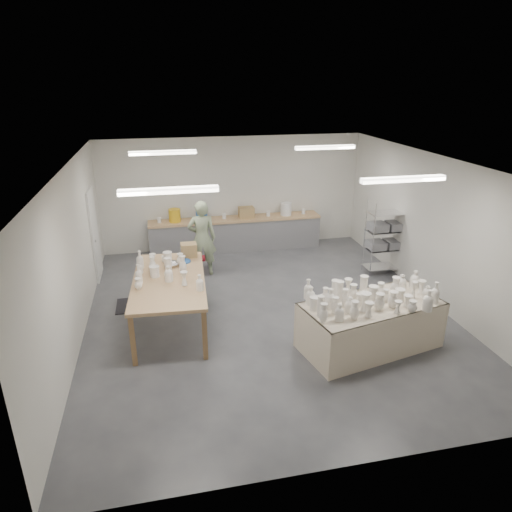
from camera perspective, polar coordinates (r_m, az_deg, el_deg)
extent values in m
plane|color=#424449|center=(9.26, 1.38, -7.06)|extent=(8.00, 8.00, 0.00)
cube|color=white|center=(8.26, 1.57, 11.48)|extent=(7.00, 8.00, 0.02)
cube|color=silver|center=(12.41, -2.88, 7.84)|extent=(7.00, 0.02, 3.00)
cube|color=silver|center=(5.24, 12.00, -12.98)|extent=(7.00, 0.02, 3.00)
cube|color=silver|center=(8.57, -21.92, -0.09)|extent=(0.02, 8.00, 3.00)
cube|color=silver|center=(10.02, 21.35, 3.01)|extent=(0.02, 8.00, 3.00)
cube|color=white|center=(11.14, -19.52, 2.59)|extent=(0.05, 0.90, 2.10)
cube|color=white|center=(6.57, -10.83, 8.05)|extent=(1.40, 0.12, 0.08)
cube|color=white|center=(7.55, 17.94, 9.12)|extent=(1.40, 0.12, 0.08)
cube|color=white|center=(10.01, -11.56, 12.55)|extent=(1.40, 0.12, 0.08)
cube|color=white|center=(10.68, 8.64, 13.27)|extent=(1.40, 0.12, 0.08)
cube|color=tan|center=(12.27, -2.58, 4.63)|extent=(4.60, 0.60, 0.06)
cube|color=slate|center=(12.40, -2.55, 2.64)|extent=(4.60, 0.55, 0.84)
cylinder|color=gold|center=(12.06, -10.14, 5.01)|extent=(0.30, 0.30, 0.34)
cylinder|color=#2058B1|center=(12.10, -6.82, 5.25)|extent=(0.30, 0.30, 0.34)
cylinder|color=white|center=(12.51, 3.77, 5.89)|extent=(0.30, 0.30, 0.34)
cube|color=olive|center=(12.27, -1.21, 5.48)|extent=(0.40, 0.30, 0.28)
cylinder|color=white|center=(12.09, -12.01, 4.41)|extent=(0.10, 0.10, 0.14)
cylinder|color=white|center=(12.19, -3.99, 4.99)|extent=(0.10, 0.10, 0.14)
cylinder|color=white|center=(12.41, 1.52, 5.33)|extent=(0.10, 0.10, 0.14)
cylinder|color=white|center=(12.68, 5.94, 5.57)|extent=(0.10, 0.10, 0.14)
cylinder|color=silver|center=(10.82, 14.42, 1.78)|extent=(0.02, 0.02, 1.80)
cylinder|color=silver|center=(11.21, 18.28, 2.05)|extent=(0.02, 0.02, 1.80)
cylinder|color=silver|center=(11.19, 13.45, 2.53)|extent=(0.02, 0.02, 1.80)
cylinder|color=silver|center=(11.57, 17.22, 2.77)|extent=(0.02, 0.02, 1.80)
cube|color=silver|center=(11.45, 15.49, -1.25)|extent=(0.88, 0.48, 0.02)
cube|color=silver|center=(11.29, 15.71, 0.85)|extent=(0.88, 0.48, 0.02)
cube|color=silver|center=(11.14, 15.94, 3.02)|extent=(0.88, 0.48, 0.02)
cube|color=silver|center=(11.01, 16.18, 5.24)|extent=(0.88, 0.48, 0.02)
cube|color=slate|center=(11.15, 14.77, 1.35)|extent=(0.38, 0.42, 0.18)
cube|color=slate|center=(11.35, 16.76, 1.50)|extent=(0.38, 0.42, 0.18)
cube|color=slate|center=(11.01, 14.99, 3.55)|extent=(0.38, 0.42, 0.18)
cube|color=slate|center=(11.21, 17.00, 3.66)|extent=(0.38, 0.42, 0.18)
cube|color=olive|center=(8.24, 14.04, -8.69)|extent=(2.28, 1.40, 0.74)
cube|color=beige|center=(8.03, 14.33, -5.89)|extent=(2.57, 1.62, 0.03)
cube|color=beige|center=(7.81, 15.79, -10.29)|extent=(2.34, 0.54, 0.84)
cube|color=beige|center=(8.65, 12.53, -6.67)|extent=(2.34, 0.54, 0.84)
cube|color=tan|center=(8.55, -10.84, -2.96)|extent=(1.45, 2.67, 0.06)
cube|color=olive|center=(7.70, -14.62, -10.31)|extent=(0.08, 0.08, 0.91)
cube|color=olive|center=(7.71, -5.90, -9.63)|extent=(0.08, 0.08, 0.91)
cube|color=olive|center=(9.88, -14.25, -2.89)|extent=(0.08, 0.08, 0.91)
cube|color=olive|center=(9.88, -7.55, -2.38)|extent=(0.08, 0.08, 0.91)
ellipsoid|color=silver|center=(9.07, -10.38, -0.92)|extent=(0.26, 0.26, 0.12)
cylinder|color=#2058B1|center=(9.23, -8.98, -0.65)|extent=(0.26, 0.26, 0.03)
cylinder|color=white|center=(9.30, -11.37, -0.34)|extent=(0.11, 0.11, 0.12)
cube|color=olive|center=(9.45, -8.39, 0.75)|extent=(0.32, 0.26, 0.28)
cube|color=black|center=(9.84, -14.16, -5.88)|extent=(1.00, 0.70, 0.02)
ellipsoid|color=white|center=(9.80, -14.21, -5.39)|extent=(0.46, 0.39, 0.17)
sphere|color=white|center=(9.70, -13.43, -5.49)|extent=(0.14, 0.14, 0.14)
imported|color=#97A781|center=(10.75, -6.76, 2.22)|extent=(0.69, 0.48, 1.81)
cylinder|color=red|center=(11.21, -6.77, -0.29)|extent=(0.37, 0.37, 0.04)
cylinder|color=silver|center=(11.26, -6.04, -0.98)|extent=(0.02, 0.02, 0.28)
cylinder|color=silver|center=(11.38, -7.06, -0.78)|extent=(0.02, 0.02, 0.28)
cylinder|color=silver|center=(11.16, -7.10, -1.24)|extent=(0.02, 0.02, 0.28)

